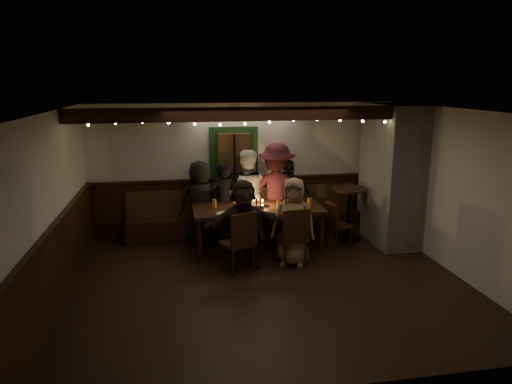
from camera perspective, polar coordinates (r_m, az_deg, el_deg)
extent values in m
cube|color=black|center=(7.10, 1.58, -11.39)|extent=(6.00, 5.00, 0.01)
cube|color=black|center=(6.44, 1.74, 10.14)|extent=(6.00, 5.00, 0.01)
cube|color=#EFE7CB|center=(9.05, -1.57, 2.85)|extent=(6.00, 0.01, 2.60)
cube|color=#EFE7CB|center=(6.73, -24.28, -2.21)|extent=(0.01, 5.00, 2.60)
cube|color=#EFE7CB|center=(7.82, 23.76, -0.07)|extent=(0.01, 5.00, 2.60)
cube|color=black|center=(9.20, -1.51, -1.78)|extent=(6.00, 0.05, 1.10)
cube|color=black|center=(6.95, -23.43, -8.16)|extent=(0.05, 5.00, 1.10)
cube|color=slate|center=(8.91, 16.56, 2.10)|extent=(0.70, 1.40, 2.60)
cube|color=black|center=(9.05, -1.26, -4.18)|extent=(4.60, 0.45, 0.45)
cube|color=#3D2915|center=(9.10, -1.46, -0.98)|extent=(4.60, 0.06, 0.50)
cube|color=#193D1A|center=(8.90, -2.80, 4.94)|extent=(0.95, 0.04, 1.00)
cube|color=#3D2915|center=(8.85, -2.75, 4.88)|extent=(0.64, 0.12, 0.76)
cube|color=black|center=(7.43, 0.13, 9.73)|extent=(6.00, 0.16, 0.22)
sphere|color=#FFE599|center=(7.41, -20.24, 7.88)|extent=(0.04, 0.04, 0.04)
sphere|color=#FFE599|center=(7.35, -17.16, 8.26)|extent=(0.04, 0.04, 0.04)
sphere|color=#FFE599|center=(7.31, -14.02, 8.48)|extent=(0.04, 0.04, 0.04)
sphere|color=#FFE599|center=(7.30, -10.85, 8.50)|extent=(0.04, 0.04, 0.04)
sphere|color=#FFE599|center=(7.31, -7.67, 8.42)|extent=(0.04, 0.04, 0.04)
sphere|color=#FFE599|center=(7.34, -4.51, 8.39)|extent=(0.04, 0.04, 0.04)
sphere|color=#FFE599|center=(7.39, -1.39, 8.51)|extent=(0.04, 0.04, 0.04)
sphere|color=#FFE599|center=(7.45, 1.69, 8.74)|extent=(0.04, 0.04, 0.04)
sphere|color=#FFE599|center=(7.54, 4.70, 8.94)|extent=(0.04, 0.04, 0.04)
sphere|color=#FFE599|center=(7.66, 7.63, 8.98)|extent=(0.04, 0.04, 0.04)
sphere|color=#FFE599|center=(7.79, 10.47, 8.82)|extent=(0.04, 0.04, 0.04)
sphere|color=#FFE599|center=(7.94, 13.20, 8.59)|extent=(0.04, 0.04, 0.04)
sphere|color=#FFE599|center=(8.10, 15.82, 8.42)|extent=(0.04, 0.04, 0.04)
sphere|color=#FFE599|center=(8.29, 18.34, 8.40)|extent=(0.04, 0.04, 0.04)
cube|color=black|center=(8.13, 0.25, -2.13)|extent=(2.30, 0.98, 0.07)
cylinder|color=black|center=(7.75, -6.99, -6.21)|extent=(0.08, 0.08, 0.75)
cylinder|color=black|center=(8.52, -7.31, -4.38)|extent=(0.08, 0.08, 0.75)
cylinder|color=black|center=(8.13, 8.18, -5.30)|extent=(0.08, 0.08, 0.75)
cylinder|color=black|center=(8.86, 6.55, -3.63)|extent=(0.08, 0.08, 0.75)
cylinder|color=#BF7226|center=(8.10, -5.23, -1.43)|extent=(0.08, 0.08, 0.15)
cylinder|color=#BF7226|center=(7.88, -2.66, -1.81)|extent=(0.08, 0.08, 0.15)
cylinder|color=silver|center=(8.24, -1.06, -1.11)|extent=(0.08, 0.08, 0.15)
cylinder|color=#BF7226|center=(8.04, 2.88, -1.51)|extent=(0.08, 0.08, 0.15)
cylinder|color=silver|center=(8.41, 4.40, -0.85)|extent=(0.08, 0.08, 0.15)
cylinder|color=#BF7226|center=(8.19, 6.73, -1.30)|extent=(0.08, 0.08, 0.15)
cylinder|color=white|center=(7.72, -3.96, -2.71)|extent=(0.28, 0.28, 0.02)
cube|color=#B2B2B7|center=(8.06, 0.32, -1.82)|extent=(0.18, 0.11, 0.05)
cylinder|color=#990C0C|center=(8.04, 0.09, -1.42)|extent=(0.04, 0.04, 0.18)
cylinder|color=gold|center=(8.05, 0.55, -1.39)|extent=(0.04, 0.04, 0.18)
cylinder|color=silver|center=(8.17, 0.79, -1.48)|extent=(0.05, 0.05, 0.09)
sphere|color=#FFB24C|center=(8.16, 0.79, -1.03)|extent=(0.03, 0.03, 0.03)
cube|color=black|center=(7.35, -2.35, -6.44)|extent=(0.61, 0.61, 0.04)
cube|color=black|center=(7.09, -1.50, -4.76)|extent=(0.44, 0.22, 0.53)
cylinder|color=black|center=(7.68, -1.85, -7.51)|extent=(0.04, 0.04, 0.45)
cylinder|color=black|center=(7.39, -0.31, -8.39)|extent=(0.04, 0.04, 0.45)
cylinder|color=black|center=(7.51, -4.31, -8.06)|extent=(0.04, 0.04, 0.45)
cylinder|color=black|center=(7.20, -2.84, -9.00)|extent=(0.04, 0.04, 0.45)
cube|color=black|center=(7.62, 4.47, -5.79)|extent=(0.51, 0.51, 0.04)
cube|color=black|center=(7.35, 5.08, -4.22)|extent=(0.46, 0.09, 0.52)
cylinder|color=black|center=(7.93, 5.21, -6.90)|extent=(0.04, 0.04, 0.45)
cylinder|color=black|center=(7.61, 6.25, -7.82)|extent=(0.04, 0.04, 0.45)
cylinder|color=black|center=(7.80, 2.67, -7.19)|extent=(0.04, 0.04, 0.45)
cylinder|color=black|center=(7.48, 3.61, -8.15)|extent=(0.04, 0.04, 0.45)
cube|color=black|center=(8.62, 10.39, -4.15)|extent=(0.46, 0.46, 0.04)
cube|color=black|center=(8.46, 9.47, -2.77)|extent=(0.13, 0.38, 0.44)
cylinder|color=black|center=(8.65, 11.77, -5.59)|extent=(0.03, 0.03, 0.38)
cylinder|color=black|center=(8.48, 10.03, -5.91)|extent=(0.03, 0.03, 0.38)
cylinder|color=black|center=(8.89, 10.61, -5.00)|extent=(0.03, 0.03, 0.38)
cylinder|color=black|center=(8.73, 8.90, -5.29)|extent=(0.03, 0.03, 0.38)
cylinder|color=black|center=(9.15, 11.35, -5.65)|extent=(0.52, 0.52, 0.03)
cylinder|color=black|center=(9.00, 11.50, -2.73)|extent=(0.07, 0.07, 1.00)
cylinder|color=black|center=(8.87, 11.65, 0.37)|extent=(0.64, 0.64, 0.04)
imported|color=black|center=(8.64, -7.00, -1.26)|extent=(0.80, 0.55, 1.58)
imported|color=black|center=(8.66, -4.12, -1.29)|extent=(0.63, 0.49, 1.54)
imported|color=silver|center=(8.75, -1.24, -0.38)|extent=(0.89, 0.71, 1.75)
imported|color=#491A25|center=(8.80, 2.56, 0.08)|extent=(1.35, 1.00, 1.87)
imported|color=black|center=(8.93, 4.14, -0.82)|extent=(0.96, 0.54, 1.54)
imported|color=black|center=(7.39, -1.56, -4.12)|extent=(1.41, 0.56, 1.49)
imported|color=#A4845C|center=(7.58, 4.66, -3.71)|extent=(0.84, 0.69, 1.48)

